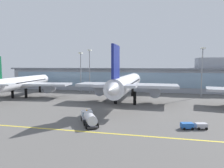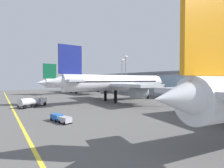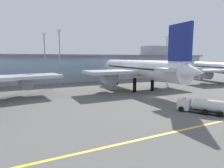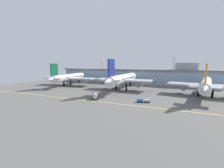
{
  "view_description": "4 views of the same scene",
  "coord_description": "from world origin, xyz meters",
  "px_view_note": "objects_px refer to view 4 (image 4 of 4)",
  "views": [
    {
      "loc": [
        13.38,
        -60.67,
        13.87
      ],
      "look_at": [
        -3.2,
        13.66,
        6.76
      ],
      "focal_mm": 32.11,
      "sensor_mm": 36.0,
      "label": 1
    },
    {
      "loc": [
        54.78,
        -25.51,
        8.48
      ],
      "look_at": [
        1.79,
        10.47,
        6.74
      ],
      "focal_mm": 27.13,
      "sensor_mm": 36.0,
      "label": 2
    },
    {
      "loc": [
        -35.48,
        -43.08,
        11.12
      ],
      "look_at": [
        -9.36,
        8.66,
        3.29
      ],
      "focal_mm": 31.54,
      "sensor_mm": 36.0,
      "label": 3
    },
    {
      "loc": [
        33.97,
        -80.03,
        16.75
      ],
      "look_at": [
        -2.29,
        5.48,
        4.43
      ],
      "focal_mm": 24.04,
      "sensor_mm": 36.0,
      "label": 4
    }
  ],
  "objects_px": {
    "airliner_near_right": "(123,79)",
    "fuel_tanker_truck": "(95,95)",
    "baggage_tug_near": "(143,101)",
    "airliner_far_right": "(206,85)",
    "apron_light_mast_centre": "(102,68)",
    "apron_light_mast_east": "(173,68)",
    "apron_light_mast_west": "(107,67)",
    "airliner_near_left": "(69,77)"
  },
  "relations": [
    {
      "from": "fuel_tanker_truck",
      "to": "baggage_tug_near",
      "type": "bearing_deg",
      "value": -116.71
    },
    {
      "from": "fuel_tanker_truck",
      "to": "apron_light_mast_centre",
      "type": "distance_m",
      "value": 57.59
    },
    {
      "from": "airliner_near_right",
      "to": "airliner_far_right",
      "type": "distance_m",
      "value": 46.45
    },
    {
      "from": "baggage_tug_near",
      "to": "apron_light_mast_west",
      "type": "relative_size",
      "value": 0.27
    },
    {
      "from": "airliner_near_right",
      "to": "apron_light_mast_east",
      "type": "distance_m",
      "value": 36.52
    },
    {
      "from": "airliner_near_left",
      "to": "apron_light_mast_west",
      "type": "bearing_deg",
      "value": -59.31
    },
    {
      "from": "fuel_tanker_truck",
      "to": "apron_light_mast_centre",
      "type": "height_order",
      "value": "apron_light_mast_centre"
    },
    {
      "from": "airliner_near_right",
      "to": "baggage_tug_near",
      "type": "relative_size",
      "value": 8.95
    },
    {
      "from": "baggage_tug_near",
      "to": "apron_light_mast_west",
      "type": "bearing_deg",
      "value": -64.7
    },
    {
      "from": "apron_light_mast_east",
      "to": "apron_light_mast_centre",
      "type": "bearing_deg",
      "value": 176.63
    },
    {
      "from": "airliner_near_left",
      "to": "apron_light_mast_centre",
      "type": "distance_m",
      "value": 28.55
    },
    {
      "from": "fuel_tanker_truck",
      "to": "apron_light_mast_west",
      "type": "bearing_deg",
      "value": -10.75
    },
    {
      "from": "airliner_near_right",
      "to": "fuel_tanker_truck",
      "type": "bearing_deg",
      "value": 171.76
    },
    {
      "from": "apron_light_mast_centre",
      "to": "apron_light_mast_east",
      "type": "bearing_deg",
      "value": -3.37
    },
    {
      "from": "airliner_far_right",
      "to": "baggage_tug_near",
      "type": "bearing_deg",
      "value": 143.4
    },
    {
      "from": "baggage_tug_near",
      "to": "apron_light_mast_centre",
      "type": "distance_m",
      "value": 69.48
    },
    {
      "from": "apron_light_mast_east",
      "to": "airliner_near_right",
      "type": "bearing_deg",
      "value": -146.46
    },
    {
      "from": "baggage_tug_near",
      "to": "airliner_near_right",
      "type": "bearing_deg",
      "value": -69.78
    },
    {
      "from": "airliner_near_left",
      "to": "airliner_near_right",
      "type": "relative_size",
      "value": 0.94
    },
    {
      "from": "airliner_far_right",
      "to": "apron_light_mast_west",
      "type": "distance_m",
      "value": 72.43
    },
    {
      "from": "airliner_near_left",
      "to": "baggage_tug_near",
      "type": "distance_m",
      "value": 72.35
    },
    {
      "from": "baggage_tug_near",
      "to": "apron_light_mast_east",
      "type": "relative_size",
      "value": 0.27
    },
    {
      "from": "airliner_near_right",
      "to": "apron_light_mast_centre",
      "type": "xyz_separation_m",
      "value": [
        -26.95,
        23.13,
        6.51
      ]
    },
    {
      "from": "airliner_near_right",
      "to": "airliner_far_right",
      "type": "relative_size",
      "value": 1.04
    },
    {
      "from": "fuel_tanker_truck",
      "to": "apron_light_mast_east",
      "type": "distance_m",
      "value": 60.83
    },
    {
      "from": "airliner_far_right",
      "to": "apron_light_mast_centre",
      "type": "distance_m",
      "value": 77.8
    },
    {
      "from": "airliner_far_right",
      "to": "apron_light_mast_west",
      "type": "xyz_separation_m",
      "value": [
        -68.09,
        23.31,
        8.16
      ]
    },
    {
      "from": "baggage_tug_near",
      "to": "apron_light_mast_centre",
      "type": "xyz_separation_m",
      "value": [
        -45.82,
        50.62,
        12.86
      ]
    },
    {
      "from": "airliner_near_left",
      "to": "airliner_far_right",
      "type": "relative_size",
      "value": 0.97
    },
    {
      "from": "apron_light_mast_east",
      "to": "apron_light_mast_west",
      "type": "bearing_deg",
      "value": 177.95
    },
    {
      "from": "fuel_tanker_truck",
      "to": "baggage_tug_near",
      "type": "distance_m",
      "value": 23.64
    },
    {
      "from": "baggage_tug_near",
      "to": "apron_light_mast_centre",
      "type": "bearing_deg",
      "value": -62.09
    },
    {
      "from": "airliner_near_right",
      "to": "apron_light_mast_east",
      "type": "relative_size",
      "value": 2.41
    },
    {
      "from": "airliner_near_left",
      "to": "apron_light_mast_east",
      "type": "xyz_separation_m",
      "value": [
        76.15,
        16.31,
        8.03
      ]
    },
    {
      "from": "airliner_near_left",
      "to": "apron_light_mast_east",
      "type": "height_order",
      "value": "apron_light_mast_east"
    },
    {
      "from": "airliner_near_right",
      "to": "apron_light_mast_east",
      "type": "bearing_deg",
      "value": -55.3
    },
    {
      "from": "apron_light_mast_centre",
      "to": "airliner_near_left",
      "type": "bearing_deg",
      "value": -134.55
    },
    {
      "from": "fuel_tanker_truck",
      "to": "apron_light_mast_west",
      "type": "xyz_separation_m",
      "value": [
        -16.95,
        50.23,
        12.84
      ]
    },
    {
      "from": "fuel_tanker_truck",
      "to": "apron_light_mast_east",
      "type": "xyz_separation_m",
      "value": [
        34.59,
        48.39,
        12.78
      ]
    },
    {
      "from": "airliner_near_right",
      "to": "baggage_tug_near",
      "type": "distance_m",
      "value": 33.94
    },
    {
      "from": "apron_light_mast_centre",
      "to": "apron_light_mast_east",
      "type": "relative_size",
      "value": 0.95
    },
    {
      "from": "airliner_near_right",
      "to": "airliner_near_left",
      "type": "bearing_deg",
      "value": 86.86
    }
  ]
}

